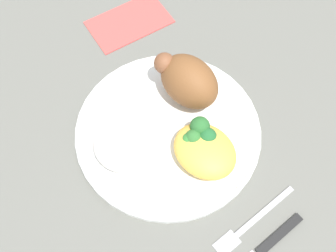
{
  "coord_description": "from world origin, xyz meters",
  "views": [
    {
      "loc": [
        -0.21,
        0.21,
        0.58
      ],
      "look_at": [
        0.0,
        0.0,
        0.03
      ],
      "focal_mm": 45.87,
      "sensor_mm": 36.0,
      "label": 1
    }
  ],
  "objects_px": {
    "rice_pile": "(126,143)",
    "mac_cheese_with_broccoli": "(204,147)",
    "roasted_chicken": "(188,80)",
    "fork": "(251,223)",
    "napkin": "(129,22)",
    "plate": "(168,131)"
  },
  "relations": [
    {
      "from": "rice_pile",
      "to": "mac_cheese_with_broccoli",
      "type": "height_order",
      "value": "mac_cheese_with_broccoli"
    },
    {
      "from": "roasted_chicken",
      "to": "rice_pile",
      "type": "xyz_separation_m",
      "value": [
        -0.0,
        0.13,
        -0.02
      ]
    },
    {
      "from": "roasted_chicken",
      "to": "rice_pile",
      "type": "bearing_deg",
      "value": 91.48
    },
    {
      "from": "roasted_chicken",
      "to": "mac_cheese_with_broccoli",
      "type": "distance_m",
      "value": 0.1
    },
    {
      "from": "fork",
      "to": "napkin",
      "type": "xyz_separation_m",
      "value": [
        0.38,
        -0.12,
        -0.0
      ]
    },
    {
      "from": "plate",
      "to": "fork",
      "type": "distance_m",
      "value": 0.18
    },
    {
      "from": "fork",
      "to": "mac_cheese_with_broccoli",
      "type": "bearing_deg",
      "value": -11.54
    },
    {
      "from": "plate",
      "to": "fork",
      "type": "relative_size",
      "value": 1.96
    },
    {
      "from": "mac_cheese_with_broccoli",
      "to": "napkin",
      "type": "xyz_separation_m",
      "value": [
        0.27,
        -0.1,
        -0.03
      ]
    },
    {
      "from": "mac_cheese_with_broccoli",
      "to": "napkin",
      "type": "height_order",
      "value": "mac_cheese_with_broccoli"
    },
    {
      "from": "plate",
      "to": "rice_pile",
      "type": "distance_m",
      "value": 0.07
    },
    {
      "from": "plate",
      "to": "rice_pile",
      "type": "xyz_separation_m",
      "value": [
        0.02,
        0.06,
        0.02
      ]
    },
    {
      "from": "plate",
      "to": "roasted_chicken",
      "type": "relative_size",
      "value": 2.63
    },
    {
      "from": "roasted_chicken",
      "to": "mac_cheese_with_broccoli",
      "type": "xyz_separation_m",
      "value": [
        -0.09,
        0.06,
        -0.02
      ]
    },
    {
      "from": "rice_pile",
      "to": "napkin",
      "type": "bearing_deg",
      "value": -42.57
    },
    {
      "from": "plate",
      "to": "rice_pile",
      "type": "height_order",
      "value": "rice_pile"
    },
    {
      "from": "plate",
      "to": "napkin",
      "type": "distance_m",
      "value": 0.23
    },
    {
      "from": "plate",
      "to": "napkin",
      "type": "bearing_deg",
      "value": -27.2
    },
    {
      "from": "mac_cheese_with_broccoli",
      "to": "fork",
      "type": "distance_m",
      "value": 0.12
    },
    {
      "from": "plate",
      "to": "mac_cheese_with_broccoli",
      "type": "height_order",
      "value": "mac_cheese_with_broccoli"
    },
    {
      "from": "roasted_chicken",
      "to": "plate",
      "type": "bearing_deg",
      "value": 110.2
    },
    {
      "from": "roasted_chicken",
      "to": "mac_cheese_with_broccoli",
      "type": "bearing_deg",
      "value": 147.36
    }
  ]
}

